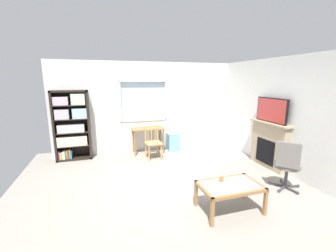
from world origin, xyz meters
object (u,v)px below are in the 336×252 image
office_chair (288,163)px  coffee_table (230,188)px  wooden_chair (153,142)px  plastic_drawer_unit (173,141)px  sippy_cup (221,179)px  tv (272,110)px  bookshelf (72,124)px  desk_under_window (148,132)px  fireplace (269,145)px

office_chair → coffee_table: 1.48m
wooden_chair → office_chair: office_chair is taller
wooden_chair → coffee_table: bearing=-77.0°
plastic_drawer_unit → office_chair: 3.33m
sippy_cup → tv: bearing=31.1°
bookshelf → desk_under_window: bearing=-3.0°
wooden_chair → office_chair: (2.08, -2.48, 0.09)m
wooden_chair → tv: bearing=-28.3°
plastic_drawer_unit → coffee_table: bearing=-92.2°
desk_under_window → coffee_table: 3.34m
wooden_chair → tv: size_ratio=0.96×
office_chair → coffee_table: office_chair is taller
desk_under_window → wooden_chair: 0.54m
bookshelf → sippy_cup: bearing=-50.9°
desk_under_window → wooden_chair: (0.03, -0.51, -0.16)m
plastic_drawer_unit → coffee_table: 3.32m
desk_under_window → fireplace: 3.24m
coffee_table → office_chair: bearing=10.9°
bookshelf → fireplace: 5.09m
fireplace → coffee_table: bearing=-145.2°
sippy_cup → office_chair: bearing=4.9°
office_chair → bookshelf: bearing=143.2°
wooden_chair → fireplace: (2.59, -1.39, 0.10)m
office_chair → desk_under_window: bearing=125.1°
desk_under_window → office_chair: 3.66m
wooden_chair → bookshelf: bearing=163.3°
fireplace → tv: (-0.02, 0.00, 0.85)m
bookshelf → coffee_table: (2.70, -3.37, -0.58)m
plastic_drawer_unit → office_chair: size_ratio=0.53×
wooden_chair → coffee_table: size_ratio=0.91×
bookshelf → desk_under_window: 2.07m
wooden_chair → sippy_cup: size_ratio=10.00×
bookshelf → desk_under_window: bookshelf is taller
sippy_cup → plastic_drawer_unit: bearing=86.4°
bookshelf → coffee_table: size_ratio=1.88×
bookshelf → office_chair: bearing=-36.8°
fireplace → tv: bearing=180.0°
desk_under_window → office_chair: office_chair is taller
plastic_drawer_unit → tv: bearing=-47.1°
plastic_drawer_unit → fireplace: bearing=-46.8°
fireplace → coffee_table: size_ratio=1.17×
tv → office_chair: 1.48m
office_chair → wooden_chair: bearing=130.0°
fireplace → sippy_cup: size_ratio=12.91×
wooden_chair → plastic_drawer_unit: bearing=36.6°
bookshelf → plastic_drawer_unit: bearing=-1.1°
coffee_table → sippy_cup: sippy_cup is taller
desk_under_window → wooden_chair: wooden_chair is taller
wooden_chair → coffee_table: wooden_chair is taller
bookshelf → wooden_chair: 2.21m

